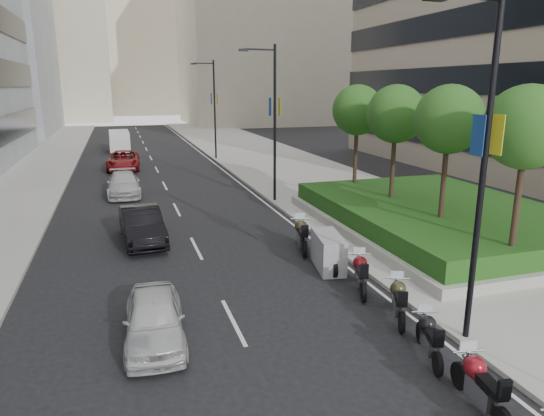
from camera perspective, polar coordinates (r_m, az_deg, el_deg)
name	(u,v)px	position (r m, az deg, el deg)	size (l,w,h in m)	color
ground	(337,391)	(11.93, 7.65, -20.56)	(160.00, 160.00, 0.00)	black
sidewalk_right	(284,166)	(41.57, 1.42, 4.94)	(10.00, 100.00, 0.15)	#9E9B93
sidewalk_left	(12,180)	(40.11, -28.31, 2.89)	(8.00, 100.00, 0.15)	#9E9B93
lane_edge	(223,170)	(40.20, -5.77, 4.45)	(0.12, 100.00, 0.01)	silver
lane_centre	(159,174)	(39.49, -13.19, 3.97)	(0.12, 100.00, 0.01)	silver
building_cream_right	(263,21)	(93.30, -1.09, 21.13)	(28.00, 24.00, 36.00)	#B7AD93
building_cream_left	(36,31)	(110.13, -25.97, 18.19)	(26.00, 24.00, 34.00)	#B7AD93
building_cream_centre	(138,34)	(129.53, -15.54, 19.15)	(30.00, 24.00, 38.00)	#B7AD93
planter	(439,224)	(24.51, 19.08, -1.79)	(10.00, 14.00, 0.40)	#A19F96
hedge	(440,212)	(24.35, 19.19, -0.44)	(9.40, 13.40, 0.80)	#205017
tree_0	(527,128)	(18.18, 27.78, 8.33)	(2.80, 2.80, 6.30)	#332319
tree_1	(449,120)	(21.19, 20.10, 9.71)	(2.80, 2.80, 6.30)	#332319
tree_2	(396,114)	(24.48, 14.37, 10.61)	(2.80, 2.80, 6.30)	#332319
tree_3	(357,110)	(27.96, 10.01, 11.23)	(2.80, 2.80, 6.30)	#332319
lamp_post_0	(480,157)	(13.08, 23.24, 5.54)	(2.34, 0.45, 9.00)	black
lamp_post_1	(272,116)	(28.16, 0.02, 10.73)	(2.34, 0.45, 9.00)	black
lamp_post_2	(213,105)	(45.63, -6.97, 11.97)	(2.34, 0.45, 9.00)	black
motorcycle_1	(480,385)	(11.82, 23.25, -18.57)	(0.75, 2.25, 1.13)	black
motorcycle_2	(429,337)	(13.37, 18.00, -14.26)	(0.91, 2.02, 1.05)	black
motorcycle_3	(399,300)	(15.12, 14.67, -10.46)	(1.09, 2.06, 1.10)	black
motorcycle_4	(361,274)	(16.78, 10.38, -7.59)	(1.03, 2.20, 1.15)	black
motorcycle_5	(328,252)	(18.50, 6.63, -5.16)	(1.27, 2.34, 1.34)	black
motorcycle_6	(302,235)	(20.50, 3.51, -3.17)	(0.90, 2.45, 1.24)	black
car_a	(154,319)	(13.79, -13.68, -12.52)	(1.58, 3.92, 1.34)	#BDBEC0
car_b	(142,225)	(22.20, -15.06, -1.98)	(1.64, 4.70, 1.55)	black
car_c	(124,184)	(32.12, -17.06, 2.70)	(1.99, 4.89, 1.42)	#B4B4B6
car_d	(123,160)	(42.13, -17.09, 5.39)	(2.54, 5.51, 1.53)	maroon
delivery_van	(120,142)	(53.39, -17.50, 7.36)	(2.05, 5.17, 2.16)	white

